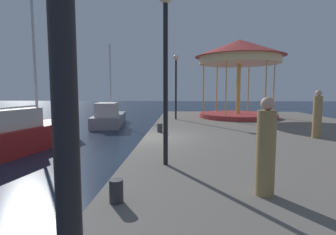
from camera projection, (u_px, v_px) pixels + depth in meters
ground_plane at (144, 155)px, 11.08m from camera, size 120.00×120.00×0.00m
quay_dock at (292, 148)px, 10.73m from camera, size 12.21×27.48×0.80m
sailboat_red at (27, 133)px, 12.22m from camera, size 2.88×5.55×7.21m
sailboat_grey at (109, 117)px, 20.68m from camera, size 2.87×6.48×6.54m
carousel at (239, 60)px, 18.49m from camera, size 6.27×6.27×5.50m
lamp_post_mid_promenade at (166, 47)px, 6.54m from camera, size 0.36×0.36×4.41m
lamp_post_far_end at (176, 75)px, 17.47m from camera, size 0.36×0.36×4.30m
bollard_north at (116, 191)px, 4.49m from camera, size 0.24×0.24×0.40m
bollard_center at (160, 128)px, 12.16m from camera, size 0.24×0.24×0.40m
person_by_the_water at (317, 115)px, 10.63m from camera, size 0.34×0.34×1.95m
person_mid_promenade at (266, 150)px, 4.75m from camera, size 0.34×0.34×1.80m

